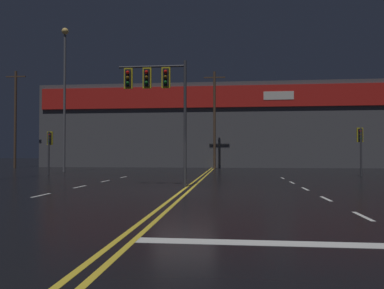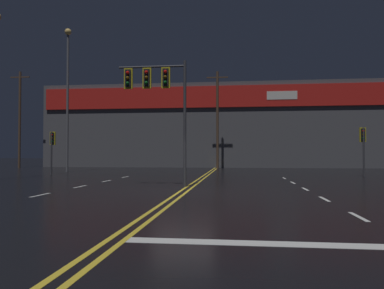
{
  "view_description": "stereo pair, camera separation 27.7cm",
  "coord_description": "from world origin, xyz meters",
  "px_view_note": "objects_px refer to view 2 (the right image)",
  "views": [
    {
      "loc": [
        1.88,
        -15.11,
        1.56
      ],
      "look_at": [
        0.0,
        3.09,
        2.0
      ],
      "focal_mm": 35.0,
      "sensor_mm": 36.0,
      "label": 1
    },
    {
      "loc": [
        2.16,
        -15.08,
        1.56
      ],
      "look_at": [
        0.0,
        3.09,
        2.0
      ],
      "focal_mm": 35.0,
      "sensor_mm": 36.0,
      "label": 2
    }
  ],
  "objects_px": {
    "traffic_signal_corner_northwest": "(52,143)",
    "streetlight_median_approach": "(68,83)",
    "traffic_signal_median": "(157,89)",
    "traffic_signal_corner_northeast": "(363,140)"
  },
  "relations": [
    {
      "from": "traffic_signal_median",
      "to": "traffic_signal_corner_northwest",
      "type": "height_order",
      "value": "traffic_signal_median"
    },
    {
      "from": "traffic_signal_corner_northwest",
      "to": "streetlight_median_approach",
      "type": "xyz_separation_m",
      "value": [
        -0.65,
        3.86,
        5.2
      ]
    },
    {
      "from": "traffic_signal_median",
      "to": "traffic_signal_corner_northwest",
      "type": "distance_m",
      "value": 13.54
    },
    {
      "from": "traffic_signal_corner_northeast",
      "to": "streetlight_median_approach",
      "type": "height_order",
      "value": "streetlight_median_approach"
    },
    {
      "from": "streetlight_median_approach",
      "to": "traffic_signal_median",
      "type": "bearing_deg",
      "value": -50.78
    },
    {
      "from": "traffic_signal_corner_northeast",
      "to": "streetlight_median_approach",
      "type": "relative_size",
      "value": 0.27
    },
    {
      "from": "traffic_signal_corner_northeast",
      "to": "streetlight_median_approach",
      "type": "distance_m",
      "value": 23.67
    },
    {
      "from": "traffic_signal_median",
      "to": "traffic_signal_corner_northeast",
      "type": "height_order",
      "value": "traffic_signal_median"
    },
    {
      "from": "traffic_signal_median",
      "to": "streetlight_median_approach",
      "type": "height_order",
      "value": "streetlight_median_approach"
    },
    {
      "from": "traffic_signal_corner_northeast",
      "to": "traffic_signal_corner_northwest",
      "type": "distance_m",
      "value": 22.18
    }
  ]
}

